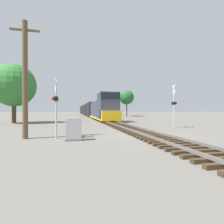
{
  "coord_description": "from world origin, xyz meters",
  "views": [
    {
      "loc": [
        -5.26,
        -12.15,
        1.84
      ],
      "look_at": [
        -1.67,
        4.16,
        1.68
      ],
      "focal_mm": 28.0,
      "sensor_mm": 36.0,
      "label": 1
    }
  ],
  "objects": [
    {
      "name": "relay_cabinet",
      "position": [
        -5.26,
        -1.24,
        0.68
      ],
      "size": [
        1.01,
        0.53,
        1.38
      ],
      "color": "slate",
      "rests_on": "ground"
    },
    {
      "name": "tree_mid_background",
      "position": [
        10.03,
        37.06,
        5.68
      ],
      "size": [
        4.22,
        4.22,
        7.81
      ],
      "color": "brown",
      "rests_on": "ground"
    },
    {
      "name": "freight_train",
      "position": [
        0.0,
        55.54,
        2.09
      ],
      "size": [
        2.95,
        87.99,
        4.58
      ],
      "color": "#33384C",
      "rests_on": "ground"
    },
    {
      "name": "crossing_signal_near",
      "position": [
        -6.41,
        -0.32,
        2.4
      ],
      "size": [
        0.34,
        1.0,
        3.85
      ],
      "rotation": [
        0.0,
        0.0,
        -1.6
      ],
      "color": "#B7B7BC",
      "rests_on": "ground"
    },
    {
      "name": "rail_track_bed",
      "position": [
        0.0,
        -0.0,
        0.14
      ],
      "size": [
        2.6,
        160.0,
        0.31
      ],
      "color": "#42301E",
      "rests_on": "ground"
    },
    {
      "name": "utility_pole",
      "position": [
        -8.33,
        0.08,
        3.9
      ],
      "size": [
        1.8,
        0.34,
        7.62
      ],
      "color": "brown",
      "rests_on": "ground"
    },
    {
      "name": "tree_deep_background",
      "position": [
        13.99,
        50.11,
        6.65
      ],
      "size": [
        5.29,
        5.29,
        9.32
      ],
      "color": "brown",
      "rests_on": "ground"
    },
    {
      "name": "tree_far_right",
      "position": [
        -13.63,
        15.3,
        5.44
      ],
      "size": [
        6.11,
        6.11,
        8.51
      ],
      "color": "#473521",
      "rests_on": "ground"
    },
    {
      "name": "crossing_signal_far",
      "position": [
        5.09,
        4.42,
        2.54
      ],
      "size": [
        0.52,
        1.01,
        4.57
      ],
      "rotation": [
        0.0,
        0.0,
        1.33
      ],
      "color": "#B7B7BC",
      "rests_on": "ground"
    },
    {
      "name": "ground_plane",
      "position": [
        0.0,
        0.0,
        0.0
      ],
      "size": [
        400.0,
        400.0,
        0.0
      ],
      "primitive_type": "plane",
      "color": "#666059"
    }
  ]
}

